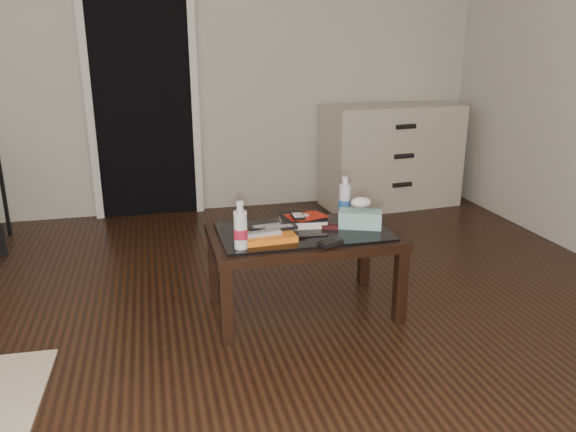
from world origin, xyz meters
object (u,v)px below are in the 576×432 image
(coffee_table, at_px, (303,242))
(textbook, at_px, (303,220))
(dresser, at_px, (391,156))
(water_bottle_left, at_px, (240,225))
(water_bottle_right, at_px, (345,197))
(tissue_box, at_px, (360,219))

(coffee_table, height_order, textbook, textbook)
(dresser, relative_size, water_bottle_left, 5.22)
(water_bottle_left, bearing_deg, water_bottle_right, 28.93)
(tissue_box, bearing_deg, water_bottle_left, -143.46)
(dresser, relative_size, tissue_box, 5.40)
(coffee_table, distance_m, textbook, 0.14)
(dresser, xyz_separation_m, tissue_box, (-1.00, -1.83, 0.06))
(dresser, xyz_separation_m, textbook, (-1.29, -1.71, 0.03))
(dresser, relative_size, textbook, 4.97)
(dresser, height_order, tissue_box, dresser)
(water_bottle_left, bearing_deg, coffee_table, 25.67)
(water_bottle_left, height_order, tissue_box, water_bottle_left)
(water_bottle_left, xyz_separation_m, tissue_box, (0.69, 0.17, -0.07))
(coffee_table, relative_size, tissue_box, 4.35)
(water_bottle_left, distance_m, tissue_box, 0.71)
(textbook, bearing_deg, coffee_table, -97.21)
(water_bottle_right, relative_size, tissue_box, 1.03)
(coffee_table, xyz_separation_m, textbook, (0.03, 0.11, 0.09))
(coffee_table, bearing_deg, tissue_box, -1.72)
(tissue_box, bearing_deg, dresser, 84.32)
(dresser, distance_m, water_bottle_left, 2.62)
(water_bottle_left, height_order, water_bottle_right, same)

